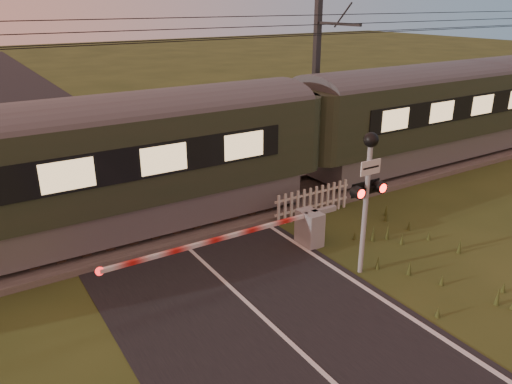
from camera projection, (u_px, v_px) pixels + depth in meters
ground at (284, 337)px, 10.38m from camera, size 160.00×160.00×0.00m
road at (291, 343)px, 10.21m from camera, size 6.00×140.00×0.03m
track_bed at (163, 224)px, 15.49m from camera, size 140.00×3.40×0.39m
overhead_wires at (149, 33)px, 13.45m from camera, size 120.00×0.62×0.62m
train at (300, 134)px, 17.31m from camera, size 41.28×2.85×3.84m
boom_gate at (299, 229)px, 13.97m from camera, size 6.93×0.77×1.03m
crossing_signal at (368, 179)px, 11.97m from camera, size 0.94×0.37×3.69m
picket_fence at (313, 202)px, 16.02m from camera, size 2.93×0.08×1.00m
catenary_mast at (317, 76)px, 19.74m from camera, size 0.23×2.46×7.18m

